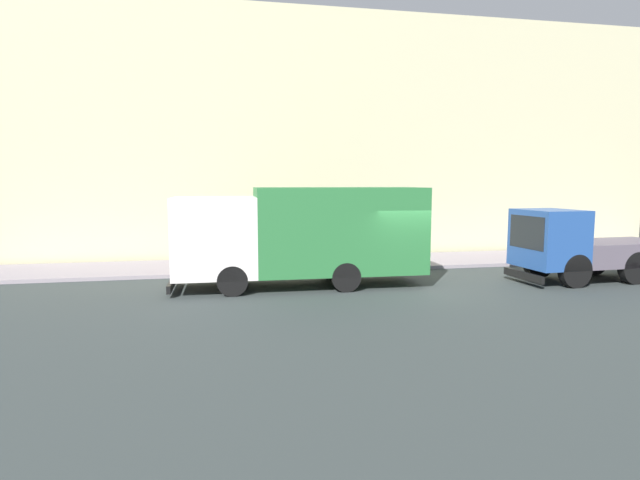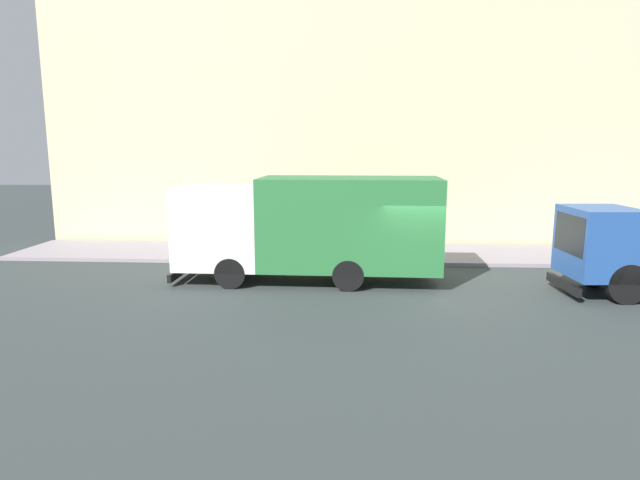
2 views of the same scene
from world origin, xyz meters
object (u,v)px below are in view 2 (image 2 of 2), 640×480
object	(u,v)px
large_utility_truck	(310,225)
pedestrian_walking	(249,232)
traffic_cone_orange	(230,247)
street_sign_post	(369,216)

from	to	relation	value
large_utility_truck	pedestrian_walking	distance (m)	3.88
pedestrian_walking	traffic_cone_orange	xyz separation A→B (m)	(0.34, 0.79, -0.62)
large_utility_truck	pedestrian_walking	world-z (taller)	large_utility_truck
large_utility_truck	traffic_cone_orange	bearing A→B (deg)	46.41
traffic_cone_orange	large_utility_truck	bearing A→B (deg)	-134.72
pedestrian_walking	street_sign_post	distance (m)	4.40
large_utility_truck	street_sign_post	xyz separation A→B (m)	(2.55, -1.86, -0.06)
street_sign_post	large_utility_truck	bearing A→B (deg)	143.88
pedestrian_walking	traffic_cone_orange	size ratio (longest dim) A/B	2.88
pedestrian_walking	large_utility_truck	bearing A→B (deg)	173.76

